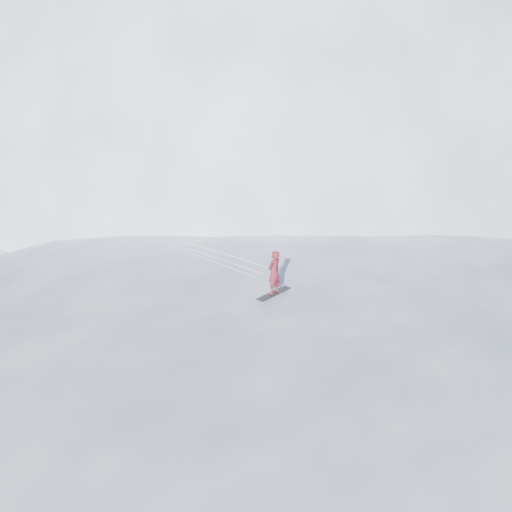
{
  "coord_description": "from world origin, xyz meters",
  "views": [
    {
      "loc": [
        -10.33,
        -11.24,
        9.17
      ],
      "look_at": [
        -1.06,
        0.64,
        3.5
      ],
      "focal_mm": 32.0,
      "sensor_mm": 36.0,
      "label": 1
    }
  ],
  "objects": [
    {
      "name": "summit_peak",
      "position": [
        22.0,
        26.0,
        0.0
      ],
      "size": [
        60.0,
        56.0,
        56.0
      ],
      "primitive_type": "ellipsoid",
      "color": "white",
      "rests_on": "ground"
    },
    {
      "name": "ground",
      "position": [
        0.0,
        0.0,
        0.0
      ],
      "size": [
        400.0,
        400.0,
        0.0
      ],
      "primitive_type": "plane",
      "color": "white",
      "rests_on": "ground"
    },
    {
      "name": "peak_shoulder",
      "position": [
        10.0,
        20.0,
        0.0
      ],
      "size": [
        28.0,
        24.0,
        18.0
      ],
      "primitive_type": "ellipsoid",
      "color": "white",
      "rests_on": "ground"
    },
    {
      "name": "near_ridge",
      "position": [
        1.0,
        3.0,
        0.0
      ],
      "size": [
        36.0,
        28.0,
        4.8
      ],
      "primitive_type": "ellipsoid",
      "color": "white",
      "rests_on": "ground"
    },
    {
      "name": "snowboard",
      "position": [
        -1.06,
        -0.36,
        2.41
      ],
      "size": [
        1.54,
        0.5,
        0.03
      ],
      "primitive_type": "cube",
      "rotation": [
        0.0,
        0.0,
        0.15
      ],
      "color": "black",
      "rests_on": "near_ridge"
    },
    {
      "name": "wind_bumps",
      "position": [
        -0.56,
        2.12,
        0.0
      ],
      "size": [
        16.0,
        14.4,
        1.0
      ],
      "color": "white",
      "rests_on": "ground"
    },
    {
      "name": "board_tracks",
      "position": [
        -0.68,
        4.14,
        2.42
      ],
      "size": [
        2.03,
        5.94,
        0.04
      ],
      "color": "silver",
      "rests_on": "ground"
    },
    {
      "name": "snowboarder",
      "position": [
        -1.06,
        -0.36,
        3.2
      ],
      "size": [
        0.61,
        0.45,
        1.54
      ],
      "primitive_type": "imported",
      "rotation": [
        0.0,
        0.0,
        3.29
      ],
      "color": "maroon",
      "rests_on": "snowboard"
    }
  ]
}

